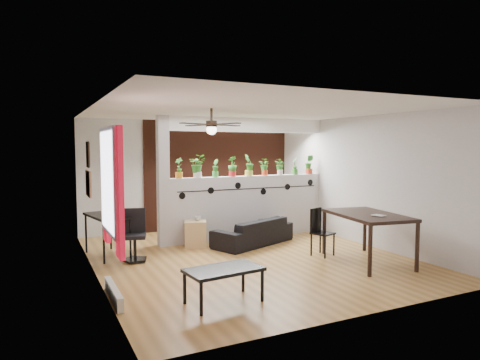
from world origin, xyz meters
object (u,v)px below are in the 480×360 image
object	(u,v)px
potted_plant_1	(197,165)
potted_plant_4	(249,165)
potted_plant_3	(232,166)
potted_plant_8	(309,164)
potted_plant_0	(179,167)
folding_chair	(319,228)
potted_plant_6	(280,166)
cube_shelf	(195,234)
sofa	(253,232)
office_chair	(135,238)
computer_desk	(107,219)
ceiling_fan	(212,126)
potted_plant_7	(295,165)
potted_plant_5	(265,166)
coffee_table	(224,272)
cup	(198,218)
dining_table	(368,219)
potted_plant_2	(215,168)

from	to	relation	value
potted_plant_1	potted_plant_4	xyz separation A→B (m)	(1.19, -0.00, -0.00)
potted_plant_3	potted_plant_8	size ratio (longest dim) A/B	0.97
potted_plant_0	folding_chair	distance (m)	3.01
potted_plant_6	cube_shelf	xyz separation A→B (m)	(-2.15, -0.34, -1.29)
sofa	office_chair	distance (m)	2.45
computer_desk	office_chair	size ratio (longest dim) A/B	1.27
ceiling_fan	computer_desk	xyz separation A→B (m)	(-1.45, 1.46, -1.63)
potted_plant_1	cube_shelf	xyz separation A→B (m)	(-0.18, -0.34, -1.34)
ceiling_fan	potted_plant_6	size ratio (longest dim) A/B	3.27
cube_shelf	potted_plant_7	bearing A→B (deg)	26.27
potted_plant_5	coffee_table	size ratio (longest dim) A/B	0.37
computer_desk	potted_plant_7	bearing A→B (deg)	4.59
potted_plant_1	potted_plant_6	world-z (taller)	potted_plant_1
potted_plant_0	potted_plant_4	xyz separation A→B (m)	(1.58, -0.00, 0.03)
potted_plant_1	potted_plant_5	bearing A→B (deg)	0.00
ceiling_fan	potted_plant_4	bearing A→B (deg)	48.37
ceiling_fan	potted_plant_4	world-z (taller)	ceiling_fan
cup	potted_plant_7	bearing A→B (deg)	7.75
potted_plant_4	cup	distance (m)	1.71
computer_desk	dining_table	world-z (taller)	dining_table
potted_plant_4	office_chair	size ratio (longest dim) A/B	0.52
potted_plant_0	potted_plant_2	size ratio (longest dim) A/B	1.11
potted_plant_5	potted_plant_1	bearing A→B (deg)	180.00
cup	computer_desk	distance (m)	1.74
computer_desk	sofa	bearing A→B (deg)	-6.32
potted_plant_4	ceiling_fan	bearing A→B (deg)	-131.63
potted_plant_0	potted_plant_3	world-z (taller)	potted_plant_3
potted_plant_4	computer_desk	distance (m)	3.20
potted_plant_5	computer_desk	size ratio (longest dim) A/B	0.33
potted_plant_4	potted_plant_7	size ratio (longest dim) A/B	1.19
potted_plant_5	cube_shelf	xyz separation A→B (m)	(-1.76, -0.34, -1.29)
potted_plant_1	coffee_table	xyz separation A→B (m)	(-0.91, -3.40, -1.20)
office_chair	potted_plant_8	bearing A→B (deg)	11.79
ceiling_fan	cup	size ratio (longest dim) A/B	9.75
potted_plant_2	potted_plant_7	bearing A→B (deg)	0.00
ceiling_fan	office_chair	distance (m)	2.38
potted_plant_1	cup	size ratio (longest dim) A/B	3.89
sofa	potted_plant_1	bearing A→B (deg)	-56.23
potted_plant_0	potted_plant_8	world-z (taller)	potted_plant_8
potted_plant_8	potted_plant_3	bearing A→B (deg)	180.00
dining_table	coffee_table	world-z (taller)	dining_table
potted_plant_7	cube_shelf	bearing A→B (deg)	-172.40
office_chair	dining_table	distance (m)	4.02
potted_plant_6	dining_table	xyz separation A→B (m)	(0.11, -2.71, -0.79)
dining_table	potted_plant_5	bearing A→B (deg)	100.45
potted_plant_7	cup	world-z (taller)	potted_plant_7
potted_plant_3	cube_shelf	world-z (taller)	potted_plant_3
ceiling_fan	cup	distance (m)	2.30
potted_plant_1	potted_plant_6	bearing A→B (deg)	0.00
potted_plant_2	potted_plant_8	bearing A→B (deg)	0.00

